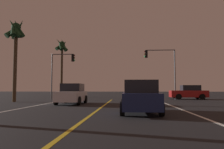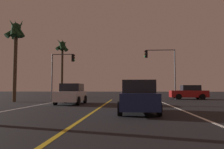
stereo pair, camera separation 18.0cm
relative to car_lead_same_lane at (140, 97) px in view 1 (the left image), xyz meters
The scene contains 9 objects.
lane_edge_right 3.74m from the car_lead_same_lane, 43.27° to the right, with size 0.16×33.54×0.01m, color silver.
lane_center_divider 3.58m from the car_lead_same_lane, 134.20° to the right, with size 0.16×33.54×0.01m, color gold.
car_lead_same_lane is the anchor object (origin of this frame).
car_crossing_side 16.96m from the car_lead_same_lane, 66.46° to the left, with size 4.30×2.02×1.70m.
car_oncoming 8.42m from the car_lead_same_lane, 128.65° to the left, with size 2.02×4.30×1.70m.
traffic_light_near_right 15.56m from the car_lead_same_lane, 77.27° to the left, with size 3.66×0.36×5.94m.
traffic_light_near_left 17.37m from the car_lead_same_lane, 119.97° to the left, with size 2.93×0.36×5.55m.
palm_tree_left_mid 15.85m from the car_lead_same_lane, 141.82° to the left, with size 2.04×2.10×8.27m.
palm_tree_left_far 24.45m from the car_lead_same_lane, 116.61° to the left, with size 2.10×2.09×9.00m.
Camera 1 is at (1.74, 1.61, 1.27)m, focal length 35.37 mm.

